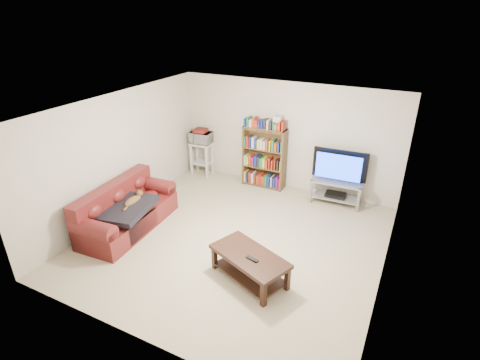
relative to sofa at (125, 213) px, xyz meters
The scene contains 19 objects.
floor 2.13m from the sofa, 15.00° to the left, with size 5.00×5.00×0.00m, color #C8B994.
ceiling 2.97m from the sofa, 15.00° to the left, with size 5.00×5.00×0.00m, color white.
wall_back 3.77m from the sofa, 56.24° to the left, with size 5.00×5.00×0.00m, color silver.
wall_front 2.96m from the sofa, 43.84° to the right, with size 5.00×5.00×0.00m, color silver.
wall_left 1.14m from the sofa, 130.43° to the left, with size 5.00×5.00×0.00m, color silver.
wall_right 4.65m from the sofa, ahead, with size 5.00×5.00×0.00m, color silver.
sofa is the anchor object (origin of this frame).
blanket 0.31m from the sofa, 33.79° to the right, with size 0.78×1.01×0.10m, color black.
cat 0.32m from the sofa, 18.19° to the left, with size 0.22×0.55×0.16m, color brown, non-canonical shape.
coffee_table 2.73m from the sofa, ahead, with size 1.37×1.03×0.45m.
remote 2.83m from the sofa, ahead, with size 0.20×0.06×0.02m, color black.
tv_stand 4.28m from the sofa, 39.47° to the left, with size 1.06×0.52×0.52m.
television 4.32m from the sofa, 39.47° to the left, with size 1.12×0.15×0.64m, color black.
dvd_player 4.29m from the sofa, 39.47° to the left, with size 0.42×0.29×0.06m, color black.
bookshelf 3.27m from the sofa, 60.23° to the left, with size 0.97×0.31×1.41m.
shelf_clutter 3.51m from the sofa, 58.87° to the left, with size 0.71×0.22×0.28m.
microwave_stand 2.75m from the sofa, 90.23° to the left, with size 0.52×0.39×0.81m.
microwave 2.82m from the sofa, 90.23° to the left, with size 0.50×0.34×0.28m, color silver.
game_boxes 2.86m from the sofa, 90.23° to the left, with size 0.29×0.26×0.05m, color maroon.
Camera 1 is at (2.61, -5.00, 3.87)m, focal length 28.00 mm.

